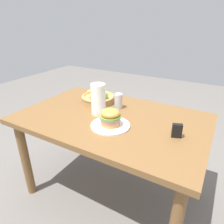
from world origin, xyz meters
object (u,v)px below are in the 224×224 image
object	(u,v)px
fruit_basket	(98,97)
paper_towel_roll	(98,99)
soda_can	(118,101)
napkin_holder	(177,131)
plate	(110,125)
sandwich	(110,117)

from	to	relation	value
fruit_basket	paper_towel_roll	xyz separation A→B (m)	(0.14, -0.20, 0.07)
soda_can	napkin_holder	size ratio (longest dim) A/B	1.40
plate	sandwich	world-z (taller)	sandwich
fruit_basket	paper_towel_roll	bearing A→B (deg)	-55.66
sandwich	fruit_basket	distance (m)	0.46
soda_can	napkin_holder	bearing A→B (deg)	-22.29
sandwich	napkin_holder	distance (m)	0.44
plate	napkin_holder	distance (m)	0.44
napkin_holder	plate	bearing A→B (deg)	171.49
plate	napkin_holder	world-z (taller)	napkin_holder
napkin_holder	fruit_basket	bearing A→B (deg)	141.99
plate	fruit_basket	world-z (taller)	fruit_basket
paper_towel_roll	napkin_holder	bearing A→B (deg)	-4.06
sandwich	paper_towel_roll	size ratio (longest dim) A/B	0.60
fruit_basket	soda_can	bearing A→B (deg)	-8.04
plate	napkin_holder	bearing A→B (deg)	11.19
plate	soda_can	distance (m)	0.32
soda_can	paper_towel_roll	size ratio (longest dim) A/B	0.53
plate	paper_towel_roll	xyz separation A→B (m)	(-0.18, 0.13, 0.11)
fruit_basket	napkin_holder	xyz separation A→B (m)	(0.75, -0.25, -0.00)
soda_can	fruit_basket	bearing A→B (deg)	171.96
plate	soda_can	world-z (taller)	soda_can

